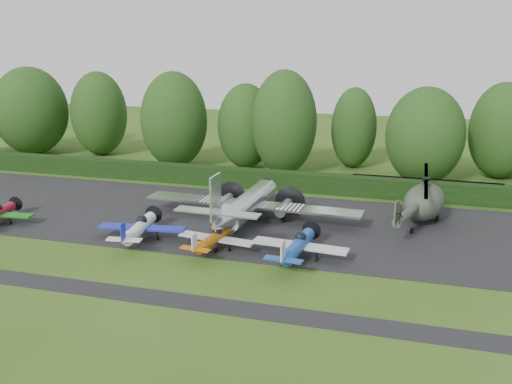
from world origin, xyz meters
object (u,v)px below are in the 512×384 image
(helicopter, at_px, (424,199))
(light_plane_white, at_px, (140,228))
(light_plane_blue, at_px, (298,246))
(light_plane_orange, at_px, (214,238))
(transport_plane, at_px, (247,204))

(helicopter, bearing_deg, light_plane_white, -168.59)
(light_plane_blue, height_order, helicopter, helicopter)
(helicopter, bearing_deg, light_plane_orange, -159.00)
(light_plane_white, xyz_separation_m, light_plane_orange, (6.42, -0.33, -0.15))
(light_plane_orange, xyz_separation_m, helicopter, (15.38, 11.27, 1.19))
(transport_plane, relative_size, helicopter, 1.33)
(light_plane_orange, bearing_deg, helicopter, 28.57)
(light_plane_orange, bearing_deg, transport_plane, 77.17)
(light_plane_orange, bearing_deg, light_plane_blue, -9.06)
(light_plane_orange, height_order, light_plane_blue, light_plane_blue)
(light_plane_white, distance_m, light_plane_orange, 6.43)
(light_plane_white, xyz_separation_m, helicopter, (21.80, 10.94, 1.04))
(helicopter, bearing_deg, light_plane_blue, -142.86)
(light_plane_white, relative_size, light_plane_orange, 1.15)
(light_plane_orange, relative_size, helicopter, 0.44)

